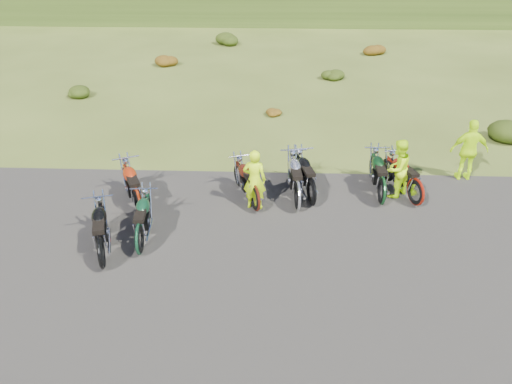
{
  "coord_description": "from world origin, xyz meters",
  "views": [
    {
      "loc": [
        -0.26,
        -9.97,
        7.01
      ],
      "look_at": [
        -0.7,
        0.94,
        1.0
      ],
      "focal_mm": 35.0,
      "sensor_mm": 36.0,
      "label": 1
    }
  ],
  "objects_px": {
    "motorcycle_3": "(297,210)",
    "motorcycle_0": "(104,267)",
    "motorcycle_7": "(380,204)",
    "person_middle": "(254,181)"
  },
  "relations": [
    {
      "from": "motorcycle_3",
      "to": "motorcycle_7",
      "type": "relative_size",
      "value": 1.04
    },
    {
      "from": "motorcycle_7",
      "to": "motorcycle_3",
      "type": "bearing_deg",
      "value": 99.74
    },
    {
      "from": "motorcycle_7",
      "to": "person_middle",
      "type": "distance_m",
      "value": 3.62
    },
    {
      "from": "motorcycle_0",
      "to": "motorcycle_3",
      "type": "relative_size",
      "value": 0.96
    },
    {
      "from": "motorcycle_0",
      "to": "person_middle",
      "type": "height_order",
      "value": "person_middle"
    },
    {
      "from": "motorcycle_0",
      "to": "person_middle",
      "type": "distance_m",
      "value": 4.43
    },
    {
      "from": "motorcycle_3",
      "to": "motorcycle_0",
      "type": "bearing_deg",
      "value": 116.47
    },
    {
      "from": "person_middle",
      "to": "motorcycle_7",
      "type": "bearing_deg",
      "value": -167.38
    },
    {
      "from": "motorcycle_0",
      "to": "motorcycle_7",
      "type": "bearing_deg",
      "value": -81.88
    },
    {
      "from": "motorcycle_0",
      "to": "motorcycle_7",
      "type": "distance_m",
      "value": 7.53
    }
  ]
}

